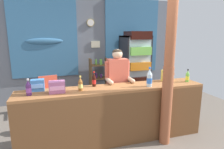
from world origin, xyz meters
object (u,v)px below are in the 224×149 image
Objects in this scene: soda_bottle_water at (149,78)px; stall_counter at (116,111)px; shopkeeper at (117,80)px; plastic_lawn_chair at (50,92)px; bottle_shelf_rack at (99,79)px; soda_bottle_cola at (94,80)px; snack_box_instant_noodle at (167,76)px; soda_bottle_lime_soda at (187,76)px; drink_fridge at (135,64)px; soda_bottle_grape_soda at (29,88)px; snack_box_wafer at (57,87)px; soda_bottle_iced_tea at (80,84)px; snack_box_biscuit at (38,85)px; timber_post at (169,70)px.

stall_counter is at bearing 178.81° from soda_bottle_water.
plastic_lawn_chair is at bearing 138.86° from shopkeeper.
bottle_shelf_rack is 1.92m from soda_bottle_cola.
soda_bottle_water is 1.60× the size of snack_box_instant_noodle.
plastic_lawn_chair is 2.98m from soda_bottle_lime_soda.
drink_fridge is 7.62× the size of soda_bottle_grape_soda.
soda_bottle_water is 1.88m from soda_bottle_grape_soda.
stall_counter is 1.02m from snack_box_wafer.
snack_box_wafer is at bearing -83.98° from plastic_lawn_chair.
soda_bottle_cola is (0.25, 0.17, 0.01)m from soda_bottle_iced_tea.
plastic_lawn_chair is at bearing 147.61° from soda_bottle_lime_soda.
soda_bottle_water is (0.39, -2.08, 0.47)m from bottle_shelf_rack.
snack_box_biscuit is (-2.32, -1.55, 0.01)m from drink_fridge.
shopkeeper is 4.64× the size of soda_bottle_water.
bottle_shelf_rack is 1.57m from shopkeeper.
soda_bottle_grape_soda is 2.38m from snack_box_instant_noodle.
drink_fridge is 1.06m from bottle_shelf_rack.
soda_bottle_iced_tea is at bearing -145.44° from soda_bottle_cola.
timber_post is 11.21× the size of soda_bottle_iced_tea.
bottle_shelf_rack is 3.55× the size of soda_bottle_water.
timber_post is at bearing -45.17° from plastic_lawn_chair.
soda_bottle_iced_tea is 0.91× the size of soda_bottle_cola.
soda_bottle_iced_tea is (-0.75, -0.44, 0.08)m from shopkeeper.
snack_box_wafer is (-2.03, -1.73, 0.01)m from drink_fridge.
timber_post is 2.12m from soda_bottle_grape_soda.
stall_counter is 13.34× the size of snack_box_wafer.
soda_bottle_iced_tea is 1.64m from snack_box_instant_noodle.
soda_bottle_water is at bearing -153.25° from snack_box_instant_noodle.
soda_bottle_lime_soda is (1.96, -0.02, 0.00)m from soda_bottle_iced_tea.
snack_box_biscuit is at bearing -146.27° from drink_fridge.
drink_fridge reaches higher than soda_bottle_cola.
timber_post reaches higher than soda_bottle_grape_soda.
soda_bottle_grape_soda is 0.39m from snack_box_wafer.
soda_bottle_water is 1.40× the size of soda_bottle_lime_soda.
soda_bottle_iced_tea is at bearing 1.88° from snack_box_wafer.
soda_bottle_cola is at bearing 34.56° from soda_bottle_iced_tea.
soda_bottle_water is 0.56m from snack_box_instant_noodle.
soda_bottle_cola is 1.04× the size of soda_bottle_grape_soda.
drink_fridge is 2.67m from snack_box_wafer.
soda_bottle_cola is (-0.31, 0.27, 0.48)m from stall_counter.
plastic_lawn_chair is (-1.08, 1.64, -0.08)m from stall_counter.
drink_fridge is 2.18× the size of plastic_lawn_chair.
soda_bottle_lime_soda is at bearing 0.12° from soda_bottle_grape_soda.
timber_post is 2.75m from plastic_lawn_chair.
stall_counter is 13.35× the size of soda_bottle_iced_tea.
timber_post is 1.74m from snack_box_wafer.
soda_bottle_cola is (0.77, -1.37, 0.56)m from plastic_lawn_chair.
snack_box_wafer is at bearing -139.58° from drink_fridge.
soda_bottle_lime_soda is at bearing 26.80° from timber_post.
snack_box_wafer is (-1.98, -0.16, -0.02)m from snack_box_instant_noodle.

